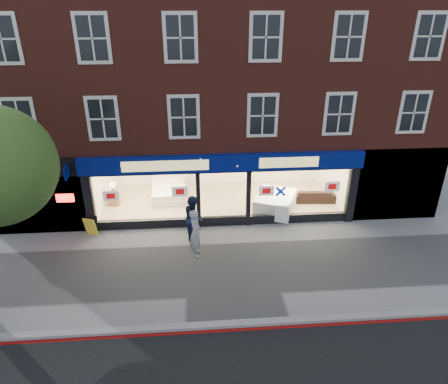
{
  "coord_description": "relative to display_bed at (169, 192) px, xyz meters",
  "views": [
    {
      "loc": [
        -1.15,
        -11.88,
        8.7
      ],
      "look_at": [
        -0.02,
        2.5,
        1.85
      ],
      "focal_mm": 32.0,
      "sensor_mm": 36.0,
      "label": 1
    }
  ],
  "objects": [
    {
      "name": "pedestrian_grey",
      "position": [
        1.24,
        -4.81,
        0.53
      ],
      "size": [
        0.55,
        0.75,
        1.9
      ],
      "primitive_type": "imported",
      "rotation": [
        0.0,
        0.0,
        1.71
      ],
      "color": "#9E9FA5",
      "rests_on": "ground"
    },
    {
      "name": "sofa",
      "position": [
        6.91,
        -0.85,
        -0.03
      ],
      "size": [
        2.08,
        0.95,
        0.59
      ],
      "primitive_type": "imported",
      "rotation": [
        0.0,
        0.0,
        3.06
      ],
      "color": "black",
      "rests_on": "showroom_floor"
    },
    {
      "name": "showroom_floor",
      "position": [
        2.44,
        -0.49,
        -0.38
      ],
      "size": [
        11.0,
        4.5,
        0.1
      ],
      "primitive_type": "cube",
      "color": "tan",
      "rests_on": "ground"
    },
    {
      "name": "kerb_line",
      "position": [
        2.44,
        -8.84,
        -0.42
      ],
      "size": [
        60.0,
        0.1,
        0.01
      ],
      "primitive_type": "cube",
      "color": "#8C0A07",
      "rests_on": "ground"
    },
    {
      "name": "mattress_stack",
      "position": [
        4.86,
        -1.74,
        0.07
      ],
      "size": [
        2.26,
        2.48,
        0.79
      ],
      "rotation": [
        0.0,
        0.0,
        -0.41
      ],
      "color": "white",
      "rests_on": "showroom_floor"
    },
    {
      "name": "pedestrian_blue",
      "position": [
        1.17,
        -3.56,
        0.5
      ],
      "size": [
        0.72,
        0.92,
        1.86
      ],
      "primitive_type": "imported",
      "rotation": [
        0.0,
        0.0,
        1.59
      ],
      "color": "#162140",
      "rests_on": "ground"
    },
    {
      "name": "a_board",
      "position": [
        -3.05,
        -3.04,
        -0.01
      ],
      "size": [
        0.62,
        0.51,
        0.83
      ],
      "primitive_type": "cube",
      "rotation": [
        0.0,
        0.0,
        -0.35
      ],
      "color": "yellow",
      "rests_on": "ground"
    },
    {
      "name": "display_bed",
      "position": [
        0.0,
        0.0,
        0.0
      ],
      "size": [
        1.77,
        2.12,
        1.16
      ],
      "rotation": [
        0.0,
        0.0,
        0.05
      ],
      "color": "#F0E1D1",
      "rests_on": "showroom_floor"
    },
    {
      "name": "ground",
      "position": [
        2.44,
        -5.74,
        -0.43
      ],
      "size": [
        120.0,
        120.0,
        0.0
      ],
      "primitive_type": "plane",
      "color": "gray",
      "rests_on": "ground"
    },
    {
      "name": "kerb_stone",
      "position": [
        2.44,
        -8.64,
        -0.37
      ],
      "size": [
        60.0,
        0.25,
        0.12
      ],
      "primitive_type": "cube",
      "color": "gray",
      "rests_on": "ground"
    },
    {
      "name": "bedside_table",
      "position": [
        -2.54,
        -0.53,
        -0.05
      ],
      "size": [
        0.52,
        0.52,
        0.55
      ],
      "primitive_type": "cube",
      "rotation": [
        0.0,
        0.0,
        -0.16
      ],
      "color": "brown",
      "rests_on": "showroom_floor"
    },
    {
      "name": "building",
      "position": [
        2.42,
        1.2,
        6.25
      ],
      "size": [
        19.0,
        8.26,
        10.3
      ],
      "color": "maroon",
      "rests_on": "ground"
    }
  ]
}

